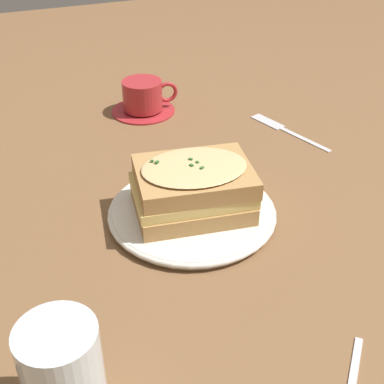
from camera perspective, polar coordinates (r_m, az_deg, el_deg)
name	(u,v)px	position (r m, az deg, el deg)	size (l,w,h in m)	color
ground_plane	(207,227)	(0.74, 1.57, -3.77)	(2.40, 2.40, 0.00)	brown
dinner_plate	(192,213)	(0.75, 0.00, -2.20)	(0.24, 0.24, 0.01)	silver
sandwich	(193,188)	(0.73, 0.11, 0.42)	(0.18, 0.14, 0.07)	#B2844C
teacup_with_saucer	(143,98)	(1.04, -5.22, 9.96)	(0.13, 0.12, 0.06)	#AD282D
water_glass	(63,373)	(0.51, -13.60, -18.23)	(0.07, 0.07, 0.11)	silver
fork	(281,128)	(1.00, 9.49, 6.78)	(0.07, 0.18, 0.00)	silver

